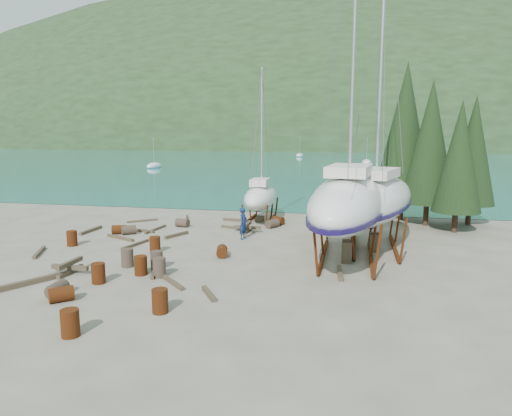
% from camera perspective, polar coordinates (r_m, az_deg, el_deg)
% --- Properties ---
extents(ground, '(600.00, 600.00, 0.00)m').
position_cam_1_polar(ground, '(23.38, -7.01, -6.54)').
color(ground, '#645F4F').
rests_on(ground, ground).
extents(bay_water, '(700.00, 700.00, 0.00)m').
position_cam_1_polar(bay_water, '(336.38, 11.00, 7.91)').
color(bay_water, '#197681').
rests_on(bay_water, ground).
extents(far_hill, '(800.00, 360.00, 110.00)m').
position_cam_1_polar(far_hill, '(341.38, 11.02, 7.93)').
color(far_hill, black).
rests_on(far_hill, ground).
extents(far_house_left, '(6.60, 5.60, 5.60)m').
position_cam_1_polar(far_house_left, '(221.78, -5.60, 8.23)').
color(far_house_left, beige).
rests_on(far_house_left, ground).
extents(far_house_center, '(6.60, 5.60, 5.60)m').
position_cam_1_polar(far_house_center, '(213.05, 4.81, 8.21)').
color(far_house_center, beige).
rests_on(far_house_center, ground).
extents(far_house_right, '(6.60, 5.60, 5.60)m').
position_cam_1_polar(far_house_right, '(212.46, 18.43, 7.78)').
color(far_house_right, beige).
rests_on(far_house_right, ground).
extents(cypress_near_right, '(3.60, 3.60, 10.00)m').
position_cam_1_polar(cypress_near_right, '(33.62, 20.95, 7.69)').
color(cypress_near_right, black).
rests_on(cypress_near_right, ground).
extents(cypress_mid_right, '(3.06, 3.06, 8.50)m').
position_cam_1_polar(cypress_mid_right, '(31.94, 24.07, 5.89)').
color(cypress_mid_right, black).
rests_on(cypress_mid_right, ground).
extents(cypress_back_left, '(4.14, 4.14, 11.50)m').
position_cam_1_polar(cypress_back_left, '(35.42, 18.12, 9.29)').
color(cypress_back_left, black).
rests_on(cypress_back_left, ground).
extents(cypress_far_right, '(3.24, 3.24, 9.00)m').
position_cam_1_polar(cypress_far_right, '(35.18, 25.52, 6.49)').
color(cypress_far_right, black).
rests_on(cypress_far_right, ground).
extents(moored_boat_left, '(2.00, 5.00, 6.05)m').
position_cam_1_polar(moored_boat_left, '(89.66, -12.62, 5.15)').
color(moored_boat_left, white).
rests_on(moored_boat_left, ground).
extents(moored_boat_mid, '(2.00, 5.00, 6.05)m').
position_cam_1_polar(moored_boat_mid, '(101.44, 13.64, 5.55)').
color(moored_boat_mid, white).
rests_on(moored_boat_mid, ground).
extents(moored_boat_far, '(2.00, 5.00, 6.05)m').
position_cam_1_polar(moored_boat_far, '(132.28, 5.48, 6.55)').
color(moored_boat_far, white).
rests_on(moored_boat_far, ground).
extents(large_sailboat_near, '(4.80, 12.14, 18.62)m').
position_cam_1_polar(large_sailboat_near, '(23.37, 11.50, 0.85)').
color(large_sailboat_near, white).
rests_on(large_sailboat_near, ground).
extents(large_sailboat_far, '(6.09, 11.21, 17.03)m').
position_cam_1_polar(large_sailboat_far, '(25.90, 14.77, 1.05)').
color(large_sailboat_far, white).
rests_on(large_sailboat_far, ground).
extents(small_sailboat_shore, '(2.48, 6.98, 11.02)m').
position_cam_1_polar(small_sailboat_shore, '(33.41, 0.59, 1.45)').
color(small_sailboat_shore, white).
rests_on(small_sailboat_shore, ground).
extents(worker, '(0.59, 0.79, 1.95)m').
position_cam_1_polar(worker, '(27.70, -1.60, -1.94)').
color(worker, '#11224E').
rests_on(worker, ground).
extents(drum_1, '(0.65, 0.93, 0.58)m').
position_cam_1_polar(drum_1, '(19.83, -23.58, -9.28)').
color(drum_1, '#2D2823').
rests_on(drum_1, ground).
extents(drum_2, '(1.02, 0.84, 0.58)m').
position_cam_1_polar(drum_2, '(30.51, -16.72, -2.60)').
color(drum_2, '#633211').
rests_on(drum_2, ground).
extents(drum_3, '(0.58, 0.58, 0.88)m').
position_cam_1_polar(drum_3, '(15.90, -22.22, -13.17)').
color(drum_3, '#633211').
rests_on(drum_3, ground).
extents(drum_4, '(1.04, 0.88, 0.58)m').
position_cam_1_polar(drum_4, '(32.29, 2.70, -1.58)').
color(drum_4, '#633211').
rests_on(drum_4, ground).
extents(drum_5, '(0.58, 0.58, 0.88)m').
position_cam_1_polar(drum_5, '(22.14, -12.31, -6.40)').
color(drum_5, '#2D2823').
rests_on(drum_5, ground).
extents(drum_6, '(0.79, 1.00, 0.58)m').
position_cam_1_polar(drum_6, '(23.93, -4.28, -5.42)').
color(drum_6, '#633211').
rests_on(drum_6, ground).
extents(drum_7, '(0.58, 0.58, 0.88)m').
position_cam_1_polar(drum_7, '(16.93, -11.91, -11.30)').
color(drum_7, '#633211').
rests_on(drum_7, ground).
extents(drum_8, '(0.58, 0.58, 0.88)m').
position_cam_1_polar(drum_8, '(28.16, -22.01, -3.54)').
color(drum_8, '#633211').
rests_on(drum_8, ground).
extents(drum_9, '(0.96, 0.71, 0.58)m').
position_cam_1_polar(drum_9, '(31.84, -9.18, -1.85)').
color(drum_9, '#2D2823').
rests_on(drum_9, ground).
extents(drum_10, '(0.58, 0.58, 0.88)m').
position_cam_1_polar(drum_10, '(21.46, -14.21, -6.98)').
color(drum_10, '#633211').
rests_on(drum_10, ground).
extents(drum_11, '(0.97, 1.05, 0.58)m').
position_cam_1_polar(drum_11, '(31.20, 2.06, -1.96)').
color(drum_11, '#2D2823').
rests_on(drum_11, ground).
extents(drum_12, '(1.04, 1.02, 0.58)m').
position_cam_1_polar(drum_12, '(19.16, -23.16, -9.89)').
color(drum_12, '#633211').
rests_on(drum_12, ground).
extents(drum_13, '(0.58, 0.58, 0.88)m').
position_cam_1_polar(drum_13, '(20.81, -19.10, -7.72)').
color(drum_13, '#633211').
rests_on(drum_13, ground).
extents(drum_14, '(0.58, 0.58, 0.88)m').
position_cam_1_polar(drum_14, '(25.27, -12.51, -4.48)').
color(drum_14, '#633211').
rests_on(drum_14, ground).
extents(drum_15, '(1.05, 1.00, 0.58)m').
position_cam_1_polar(drum_15, '(30.23, -15.63, -2.66)').
color(drum_15, '#2D2823').
rests_on(drum_15, ground).
extents(drum_16, '(0.58, 0.58, 0.88)m').
position_cam_1_polar(drum_16, '(22.91, -15.79, -6.02)').
color(drum_16, '#2D2823').
rests_on(drum_16, ground).
extents(drum_17, '(0.58, 0.58, 0.88)m').
position_cam_1_polar(drum_17, '(20.96, -12.00, -7.28)').
color(drum_17, '#2D2823').
rests_on(drum_17, ground).
extents(timber_0, '(1.79, 1.56, 0.14)m').
position_cam_1_polar(timber_0, '(34.39, -14.02, -1.56)').
color(timber_0, brown).
rests_on(timber_0, ground).
extents(timber_1, '(0.36, 2.02, 0.19)m').
position_cam_1_polar(timber_1, '(21.26, 10.45, -7.97)').
color(timber_1, brown).
rests_on(timber_1, ground).
extents(timber_2, '(0.21, 2.39, 0.19)m').
position_cam_1_polar(timber_2, '(31.86, -19.94, -2.64)').
color(timber_2, brown).
rests_on(timber_2, ground).
extents(timber_3, '(0.94, 2.37, 0.15)m').
position_cam_1_polar(timber_3, '(21.89, -12.53, -7.60)').
color(timber_3, brown).
rests_on(timber_3, ground).
extents(timber_4, '(1.80, 0.66, 0.17)m').
position_cam_1_polar(timber_4, '(30.78, -13.96, -2.77)').
color(timber_4, brown).
rests_on(timber_4, ground).
extents(timber_5, '(2.24, 2.22, 0.16)m').
position_cam_1_polar(timber_5, '(20.41, -10.91, -8.75)').
color(timber_5, brown).
rests_on(timber_5, ground).
extents(timber_6, '(1.71, 0.34, 0.19)m').
position_cam_1_polar(timber_6, '(33.60, -2.75, -1.50)').
color(timber_6, brown).
rests_on(timber_6, ground).
extents(timber_7, '(1.01, 1.42, 0.17)m').
position_cam_1_polar(timber_7, '(18.43, -5.93, -10.60)').
color(timber_7, brown).
rests_on(timber_7, ground).
extents(timber_8, '(0.94, 1.87, 0.19)m').
position_cam_1_polar(timber_8, '(29.00, -9.90, -3.34)').
color(timber_8, brown).
rests_on(timber_8, ground).
extents(timber_9, '(0.97, 2.52, 0.15)m').
position_cam_1_polar(timber_9, '(34.47, -8.68, -1.36)').
color(timber_9, brown).
rests_on(timber_9, ground).
extents(timber_10, '(2.29, 0.95, 0.16)m').
position_cam_1_polar(timber_10, '(30.74, -2.51, -2.52)').
color(timber_10, brown).
rests_on(timber_10, ground).
extents(timber_11, '(0.61, 2.35, 0.15)m').
position_cam_1_polar(timber_11, '(27.10, -14.85, -4.43)').
color(timber_11, brown).
rests_on(timber_11, ground).
extents(timber_12, '(1.15, 2.19, 0.17)m').
position_cam_1_polar(timber_12, '(27.07, -25.47, -5.03)').
color(timber_12, brown).
rests_on(timber_12, ground).
extents(timber_15, '(0.39, 2.61, 0.15)m').
position_cam_1_polar(timber_15, '(31.09, -12.45, -2.62)').
color(timber_15, brown).
rests_on(timber_15, ground).
extents(timber_16, '(1.52, 2.53, 0.23)m').
position_cam_1_polar(timber_16, '(21.84, -26.27, -8.27)').
color(timber_16, brown).
rests_on(timber_16, ground).
extents(timber_17, '(2.29, 1.18, 0.16)m').
position_cam_1_polar(timber_17, '(29.05, -16.60, -3.59)').
color(timber_17, brown).
rests_on(timber_17, ground).
extents(timber_pile_fore, '(1.80, 1.80, 0.60)m').
position_cam_1_polar(timber_pile_fore, '(22.69, -22.24, -6.88)').
color(timber_pile_fore, brown).
rests_on(timber_pile_fore, ground).
extents(timber_pile_aft, '(1.80, 1.80, 0.60)m').
position_cam_1_polar(timber_pile_aft, '(29.85, -1.10, -2.44)').
color(timber_pile_aft, brown).
rests_on(timber_pile_aft, ground).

